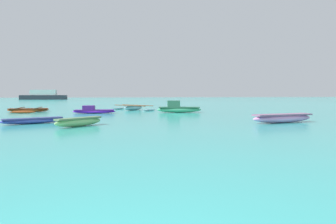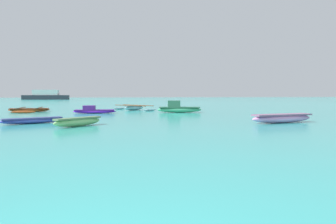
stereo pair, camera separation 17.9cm
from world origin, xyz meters
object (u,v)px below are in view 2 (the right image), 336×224
(moored_boat_3, at_px, (178,108))
(moored_boat_4, at_px, (282,118))
(moored_boat_2, at_px, (33,120))
(moored_boat_5, at_px, (94,111))
(moored_boat_1, at_px, (78,121))
(distant_ferry, at_px, (46,96))
(moored_boat_6, at_px, (134,108))
(moored_boat_0, at_px, (29,110))

(moored_boat_3, bearing_deg, moored_boat_4, -60.07)
(moored_boat_2, distance_m, moored_boat_5, 8.23)
(moored_boat_3, bearing_deg, moored_boat_1, -118.38)
(moored_boat_3, distance_m, distant_ferry, 62.77)
(moored_boat_3, relative_size, moored_boat_5, 1.11)
(moored_boat_4, relative_size, moored_boat_5, 1.16)
(moored_boat_1, xyz_separation_m, moored_boat_6, (3.27, 13.66, -0.00))
(moored_boat_1, bearing_deg, moored_boat_5, 47.67)
(moored_boat_2, height_order, distant_ferry, distant_ferry)
(moored_boat_5, bearing_deg, moored_boat_4, -39.96)
(moored_boat_1, distance_m, moored_boat_6, 14.04)
(moored_boat_3, height_order, distant_ferry, distant_ferry)
(moored_boat_3, relative_size, distant_ferry, 0.33)
(moored_boat_3, bearing_deg, moored_boat_2, -133.14)
(moored_boat_2, relative_size, moored_boat_6, 0.71)
(moored_boat_0, distance_m, distant_ferry, 56.06)
(moored_boat_3, relative_size, moored_boat_4, 0.96)
(moored_boat_0, bearing_deg, moored_boat_5, -29.84)
(moored_boat_4, height_order, moored_boat_6, moored_boat_6)
(moored_boat_3, xyz_separation_m, distant_ferry, (-24.51, 57.78, 0.67))
(moored_boat_1, relative_size, moored_boat_5, 0.67)
(moored_boat_0, bearing_deg, moored_boat_1, -67.55)
(moored_boat_2, bearing_deg, moored_boat_5, 46.62)
(moored_boat_5, height_order, distant_ferry, distant_ferry)
(moored_boat_5, bearing_deg, distant_ferry, 107.91)
(moored_boat_4, distance_m, moored_boat_5, 14.54)
(moored_boat_1, height_order, distant_ferry, distant_ferry)
(moored_boat_0, relative_size, moored_boat_6, 0.93)
(moored_boat_0, distance_m, moored_boat_6, 9.24)
(moored_boat_4, xyz_separation_m, distant_ferry, (-28.51, 67.30, 0.76))
(moored_boat_6, xyz_separation_m, distant_ferry, (-20.93, 53.71, 0.79))
(moored_boat_1, xyz_separation_m, moored_boat_2, (-2.59, 1.76, -0.06))
(moored_boat_0, height_order, moored_boat_5, moored_boat_5)
(moored_boat_6, bearing_deg, moored_boat_1, -143.26)
(moored_boat_4, height_order, distant_ferry, distant_ferry)
(moored_boat_0, relative_size, moored_boat_1, 1.83)
(moored_boat_6, bearing_deg, moored_boat_4, -100.63)
(moored_boat_1, bearing_deg, moored_boat_6, 33.50)
(moored_boat_6, bearing_deg, distant_ferry, 71.49)
(moored_boat_6, height_order, distant_ferry, distant_ferry)
(moored_boat_0, height_order, moored_boat_6, moored_boat_6)
(moored_boat_1, distance_m, distant_ferry, 69.65)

